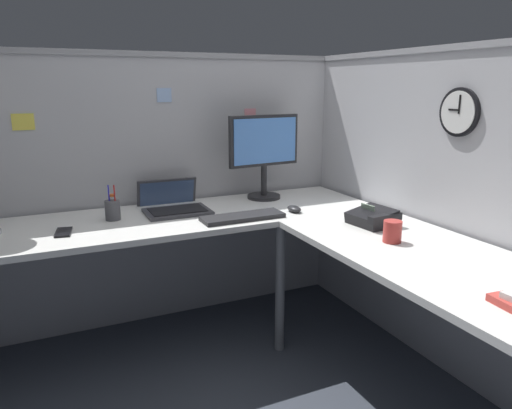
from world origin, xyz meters
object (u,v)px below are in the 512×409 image
(computer_mouse, at_px, (294,209))
(cell_phone, at_px, (63,232))
(coffee_mug, at_px, (392,231))
(monitor, at_px, (264,150))
(pen_cup, at_px, (113,210))
(office_phone, at_px, (373,218))
(wall_clock, at_px, (460,112))
(keyboard, at_px, (243,217))
(laptop, at_px, (173,205))

(computer_mouse, xyz_separation_m, cell_phone, (-1.16, 0.11, -0.01))
(coffee_mug, bearing_deg, monitor, 97.87)
(pen_cup, xyz_separation_m, cell_phone, (-0.25, -0.14, -0.05))
(pen_cup, height_order, office_phone, pen_cup)
(wall_clock, bearing_deg, office_phone, 145.56)
(monitor, relative_size, keyboard, 1.16)
(computer_mouse, distance_m, office_phone, 0.45)
(coffee_mug, bearing_deg, keyboard, 125.53)
(monitor, height_order, keyboard, monitor)
(coffee_mug, xyz_separation_m, wall_clock, (0.38, 0.05, 0.50))
(office_phone, xyz_separation_m, coffee_mug, (-0.09, -0.25, 0.01))
(keyboard, relative_size, office_phone, 1.92)
(keyboard, distance_m, computer_mouse, 0.31)
(laptop, xyz_separation_m, wall_clock, (1.09, -0.93, 0.53))
(laptop, distance_m, computer_mouse, 0.67)
(laptop, xyz_separation_m, cell_phone, (-0.58, -0.23, -0.02))
(office_phone, distance_m, coffee_mug, 0.26)
(monitor, bearing_deg, coffee_mug, -82.13)
(laptop, xyz_separation_m, pen_cup, (-0.34, -0.09, 0.03))
(pen_cup, xyz_separation_m, office_phone, (1.14, -0.64, -0.02))
(keyboard, relative_size, pen_cup, 2.39)
(office_phone, bearing_deg, pen_cup, 150.60)
(monitor, height_order, computer_mouse, monitor)
(computer_mouse, xyz_separation_m, pen_cup, (-0.92, 0.25, 0.04))
(laptop, distance_m, coffee_mug, 1.21)
(computer_mouse, relative_size, cell_phone, 0.72)
(laptop, relative_size, coffee_mug, 4.01)
(coffee_mug, height_order, wall_clock, wall_clock)
(pen_cup, height_order, cell_phone, pen_cup)
(monitor, height_order, pen_cup, monitor)
(keyboard, bearing_deg, computer_mouse, 1.89)
(laptop, distance_m, office_phone, 1.08)
(laptop, bearing_deg, cell_phone, -158.69)
(laptop, height_order, pen_cup, pen_cup)
(monitor, height_order, coffee_mug, monitor)
(office_phone, bearing_deg, keyboard, 144.86)
(computer_mouse, distance_m, pen_cup, 0.95)
(keyboard, height_order, office_phone, office_phone)
(cell_phone, distance_m, office_phone, 1.47)
(wall_clock, bearing_deg, pen_cup, 149.53)
(keyboard, bearing_deg, laptop, 126.93)
(monitor, bearing_deg, laptop, -177.45)
(keyboard, bearing_deg, cell_phone, 171.16)
(keyboard, bearing_deg, office_phone, -35.64)
(computer_mouse, bearing_deg, wall_clock, -48.79)
(laptop, height_order, keyboard, laptop)
(office_phone, bearing_deg, computer_mouse, 119.94)
(monitor, distance_m, cell_phone, 1.22)
(pen_cup, distance_m, cell_phone, 0.29)
(laptop, bearing_deg, wall_clock, -40.28)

